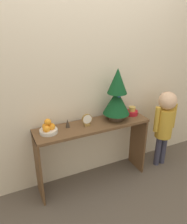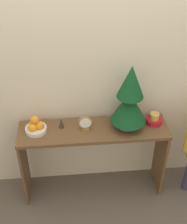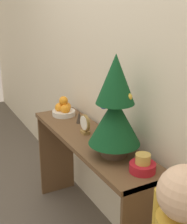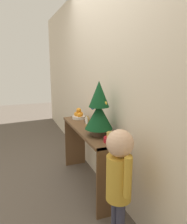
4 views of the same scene
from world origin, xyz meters
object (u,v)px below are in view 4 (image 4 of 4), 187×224
Objects in this scene: fruit_bowl at (79,115)px; child_figure at (119,173)px; singing_bowl at (111,138)px; desk_clock at (87,121)px; mini_tree at (99,109)px; figurine at (86,119)px.

fruit_bowl is 1.39m from child_figure.
child_figure is at bearing -15.86° from singing_bowl.
desk_clock is at bearing -176.45° from singing_bowl.
fruit_bowl is at bearing 179.07° from mini_tree.
fruit_bowl reaches higher than singing_bowl.
child_figure reaches higher than desk_clock.
desk_clock is 0.20m from figurine.
desk_clock is at bearing 175.35° from child_figure.
singing_bowl is at bearing 0.93° from fruit_bowl.
child_figure is at bearing -6.36° from figurine.
child_figure is (0.63, -0.09, -0.37)m from mini_tree.
figurine is at bearing 165.21° from desk_clock.
mini_tree reaches higher than figurine.
fruit_bowl is 1.34× the size of desk_clock.
mini_tree reaches higher than desk_clock.
figurine is 1.19m from child_figure.
fruit_bowl is at bearing 175.87° from child_figure.
figurine is (-0.19, 0.05, -0.02)m from desk_clock.
mini_tree is 0.41m from desk_clock.
mini_tree is at bearing 172.13° from child_figure.
singing_bowl is at bearing -1.15° from figurine.
fruit_bowl is 1.97× the size of figurine.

